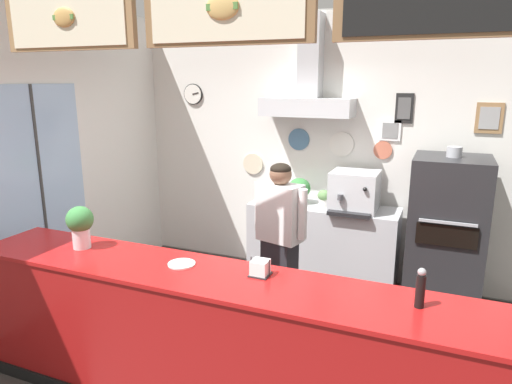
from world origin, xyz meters
TOP-DOWN VIEW (x-y plane):
  - ground_plane at (0.00, 0.00)m, footprint 5.49×5.49m
  - back_wall_assembly at (-0.01, 2.07)m, footprint 4.57×2.55m
  - left_wall_with_window at (-2.29, 0.00)m, footprint 0.15×4.42m
  - service_counter at (0.00, -0.51)m, footprint 3.79×0.62m
  - back_prep_counter at (0.18, 1.81)m, footprint 1.65×0.54m
  - pizza_oven at (1.46, 1.67)m, footprint 0.71×0.75m
  - shop_worker at (0.06, 0.71)m, footprint 0.54×0.31m
  - espresso_machine at (0.52, 1.79)m, footprint 0.49×0.54m
  - potted_basil at (-0.11, 1.83)m, footprint 0.26×0.26m
  - potted_sage at (0.19, 1.79)m, footprint 0.13×0.13m
  - basil_vase at (-1.15, -0.45)m, footprint 0.20×0.20m
  - pepper_grinder at (1.32, -0.45)m, footprint 0.05×0.05m
  - condiment_plate at (-0.26, -0.44)m, footprint 0.19×0.19m
  - napkin_holder at (0.32, -0.39)m, footprint 0.14×0.13m

SIDE VIEW (x-z plane):
  - ground_plane at x=0.00m, z-range 0.00..0.00m
  - back_prep_counter at x=0.18m, z-range -0.01..0.93m
  - service_counter at x=0.00m, z-range 0.00..1.04m
  - pizza_oven at x=1.46m, z-range -0.05..1.65m
  - shop_worker at x=0.06m, z-range 0.07..1.67m
  - potted_sage at x=0.19m, z-range 0.95..1.14m
  - condiment_plate at x=-0.26m, z-range 1.04..1.05m
  - napkin_holder at x=0.32m, z-range 1.03..1.15m
  - potted_basil at x=-0.11m, z-range 0.96..1.25m
  - espresso_machine at x=0.52m, z-range 0.94..1.36m
  - pepper_grinder at x=1.32m, z-range 1.04..1.28m
  - basil_vase at x=-1.15m, z-range 1.06..1.39m
  - left_wall_with_window at x=-2.29m, z-range 0.00..3.06m
  - back_wall_assembly at x=-0.01m, z-range 0.11..3.17m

